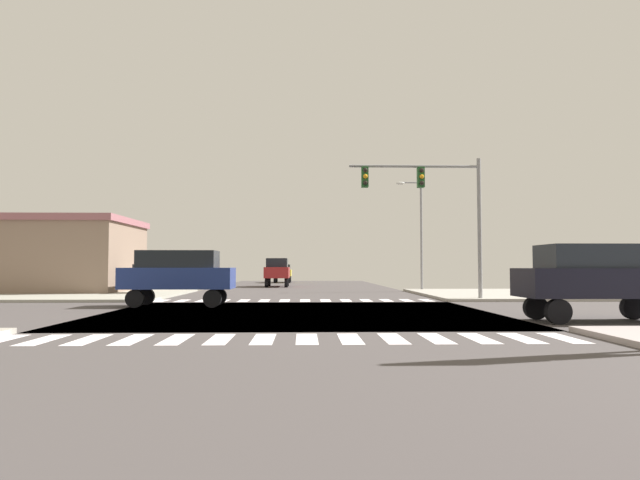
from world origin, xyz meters
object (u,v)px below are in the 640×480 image
suv_leading_3 (596,276)px  sedan_middle_2 (283,272)px  bank_building (22,256)px  suv_queued_2 (277,270)px  suv_crossing_1 (178,273)px  street_lamp (418,225)px  traffic_signal_mast (430,195)px

suv_leading_3 → sedan_middle_2: size_ratio=1.07×
bank_building → suv_queued_2: bank_building is taller
bank_building → suv_crossing_1: (12.55, -12.19, -0.97)m
suv_crossing_1 → suv_queued_2: bearing=172.2°
bank_building → sedan_middle_2: (15.66, 22.41, -1.25)m
suv_queued_2 → suv_leading_3: same height
street_lamp → suv_queued_2: bearing=137.9°
suv_crossing_1 → suv_leading_3: bearing=63.7°
suv_crossing_1 → sedan_middle_2: 34.74m
suv_leading_3 → sedan_middle_2: (-11.08, 41.60, -0.28)m
street_lamp → bank_building: (-25.55, -1.63, -2.14)m
bank_building → suv_queued_2: 18.92m
traffic_signal_mast → street_lamp: 10.63m
street_lamp → sedan_middle_2: street_lamp is taller
bank_building → traffic_signal_mast: bearing=-20.3°
suv_queued_2 → sedan_middle_2: bearing=-90.0°
sedan_middle_2 → traffic_signal_mast: bearing=105.0°
traffic_signal_mast → suv_crossing_1: 12.53m
street_lamp → traffic_signal_mast: bearing=-98.3°
traffic_signal_mast → street_lamp: street_lamp is taller
bank_building → suv_crossing_1: bearing=-44.2°
traffic_signal_mast → bank_building: 25.76m
bank_building → suv_queued_2: bearing=34.0°
street_lamp → suv_queued_2: street_lamp is taller
street_lamp → suv_crossing_1: bearing=-133.2°
sedan_middle_2 → suv_queued_2: bearing=90.0°
street_lamp → suv_queued_2: (-9.89, 8.95, -3.11)m
suv_crossing_1 → suv_queued_2: same height
street_lamp → sedan_middle_2: size_ratio=1.74×
suv_crossing_1 → sedan_middle_2: bearing=174.9°
suv_crossing_1 → suv_queued_2: (3.11, 22.77, 0.00)m
traffic_signal_mast → suv_leading_3: size_ratio=1.52×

